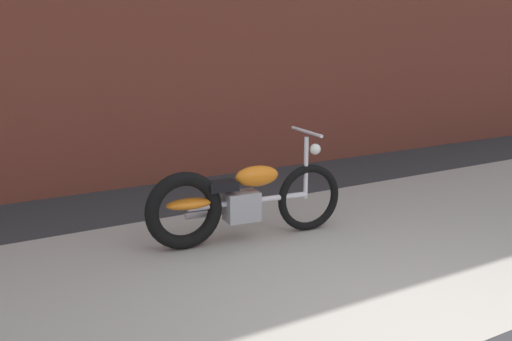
# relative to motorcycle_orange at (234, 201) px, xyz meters

# --- Properties ---
(sidewalk_slab) EXTENTS (36.00, 3.50, 0.01)m
(sidewalk_slab) POSITION_rel_motorcycle_orange_xyz_m (0.19, -0.73, -0.40)
(sidewalk_slab) COLOR #9E998E
(sidewalk_slab) RESTS_ON ground
(brick_building_wall) EXTENTS (36.00, 0.50, 4.68)m
(brick_building_wall) POSITION_rel_motorcycle_orange_xyz_m (0.19, 2.72, 1.94)
(brick_building_wall) COLOR brown
(brick_building_wall) RESTS_ON ground
(motorcycle_orange) EXTENTS (2.00, 0.61, 1.03)m
(motorcycle_orange) POSITION_rel_motorcycle_orange_xyz_m (0.00, 0.00, 0.00)
(motorcycle_orange) COLOR black
(motorcycle_orange) RESTS_ON ground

